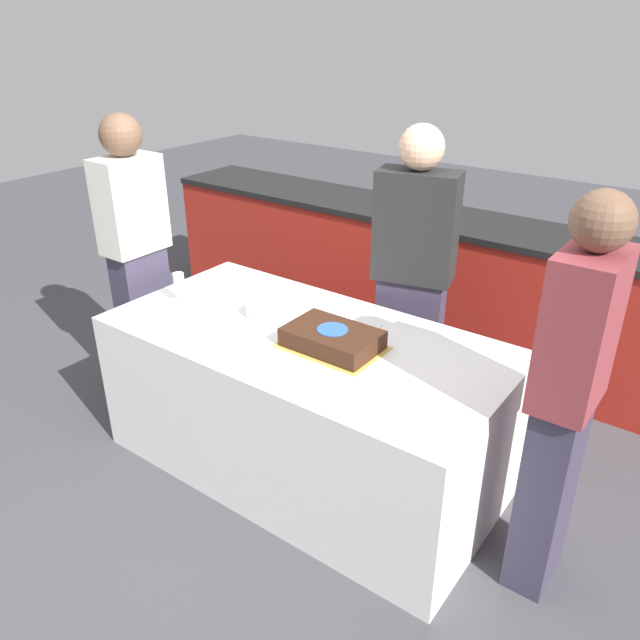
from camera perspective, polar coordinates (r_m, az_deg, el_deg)
The scene contains 10 objects.
ground_plane at distance 3.28m, azimuth -1.24°, elevation -12.95°, with size 14.00×14.00×0.00m, color #424247.
back_counter at distance 4.21m, azimuth 11.67°, elevation 3.11°, with size 4.40×0.58×0.92m.
dining_table at distance 3.06m, azimuth -1.31°, elevation -7.53°, with size 1.89×0.95×0.74m.
cake at distance 2.74m, azimuth 1.14°, elevation -1.71°, with size 0.44×0.31×0.09m.
plate_stack at distance 3.06m, azimuth -4.76°, elevation 1.04°, with size 0.22×0.22×0.06m.
wine_glass at distance 3.23m, azimuth -12.77°, elevation 3.31°, with size 0.07×0.07×0.16m.
side_plate_near_cake at distance 2.98m, azimuth 3.79°, elevation -0.24°, with size 0.21×0.21×0.00m.
person_cutting_cake at distance 3.28m, azimuth 8.46°, elevation 3.89°, with size 0.44×0.29×1.62m.
person_seated_left at distance 3.60m, azimuth -16.35°, elevation 5.47°, with size 0.22×0.34×1.63m.
person_seated_right at distance 2.39m, azimuth 21.51°, elevation -6.94°, with size 0.20×0.33×1.60m.
Camera 1 is at (1.57, -2.01, 2.07)m, focal length 35.00 mm.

